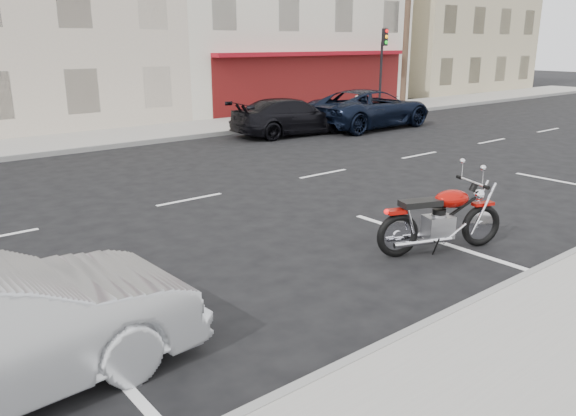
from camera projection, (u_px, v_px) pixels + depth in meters
The scene contains 9 objects.
ground at pixel (263, 186), 13.57m from camera, with size 120.00×120.00×0.00m, color black.
curb_near at pixel (280, 400), 5.32m from camera, with size 80.00×0.12×0.16m, color gray.
bldg_far_east at pixel (418, 10), 39.86m from camera, with size 12.00×12.00×11.00m, color tan.
utility_pole at pixel (407, 12), 28.00m from camera, with size 1.80×0.30×9.00m.
traffic_light at pixel (382, 59), 27.21m from camera, with size 0.26×0.30×3.80m.
fire_hydrant at pixel (357, 102), 27.00m from camera, with size 0.20×0.20×0.72m.
motorcycle at pixel (483, 216), 9.43m from camera, with size 2.21×1.07×1.16m.
suv_far at pixel (370, 108), 22.52m from camera, with size 2.54×5.51×1.53m, color black.
car_far at pixel (291, 117), 20.79m from camera, with size 1.90×4.66×1.35m, color black.
Camera 1 is at (-7.83, -10.60, 3.34)m, focal length 35.00 mm.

